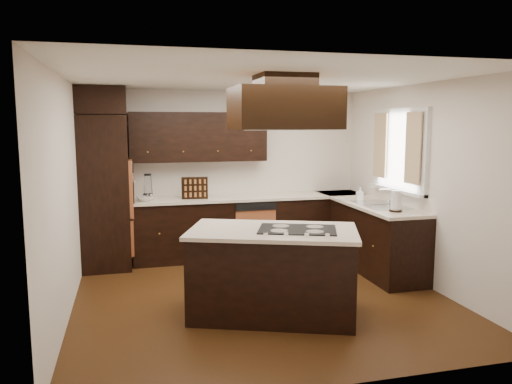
% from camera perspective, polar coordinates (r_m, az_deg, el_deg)
% --- Properties ---
extents(floor, '(4.20, 4.20, 0.02)m').
position_cam_1_polar(floor, '(5.98, 0.52, -11.90)').
color(floor, '#522E11').
rests_on(floor, ground).
extents(ceiling, '(4.20, 4.20, 0.02)m').
position_cam_1_polar(ceiling, '(5.64, 0.55, 12.94)').
color(ceiling, white).
rests_on(ceiling, ground).
extents(wall_back, '(4.20, 0.02, 2.50)m').
position_cam_1_polar(wall_back, '(7.72, -3.52, 2.20)').
color(wall_back, beige).
rests_on(wall_back, ground).
extents(wall_front, '(4.20, 0.02, 2.50)m').
position_cam_1_polar(wall_front, '(3.71, 9.01, -4.09)').
color(wall_front, beige).
rests_on(wall_front, ground).
extents(wall_left, '(0.02, 4.20, 2.50)m').
position_cam_1_polar(wall_left, '(5.52, -21.12, -0.58)').
color(wall_left, beige).
rests_on(wall_left, ground).
extents(wall_right, '(0.02, 4.20, 2.50)m').
position_cam_1_polar(wall_right, '(6.54, 18.69, 0.77)').
color(wall_right, beige).
rests_on(wall_right, ground).
extents(oven_column, '(0.65, 0.75, 2.12)m').
position_cam_1_polar(oven_column, '(7.21, -16.87, -0.05)').
color(oven_column, black).
rests_on(oven_column, floor).
extents(wall_oven_face, '(0.05, 0.62, 0.78)m').
position_cam_1_polar(wall_oven_face, '(7.19, -14.10, 0.52)').
color(wall_oven_face, '#B25B33').
rests_on(wall_oven_face, oven_column).
extents(base_cabinets_back, '(2.93, 0.60, 0.88)m').
position_cam_1_polar(base_cabinets_back, '(7.55, -2.76, -4.15)').
color(base_cabinets_back, black).
rests_on(base_cabinets_back, floor).
extents(base_cabinets_right, '(0.60, 2.40, 0.88)m').
position_cam_1_polar(base_cabinets_right, '(7.29, 12.49, -4.76)').
color(base_cabinets_right, black).
rests_on(base_cabinets_right, floor).
extents(countertop_back, '(2.93, 0.63, 0.04)m').
position_cam_1_polar(countertop_back, '(7.45, -2.76, -0.71)').
color(countertop_back, beige).
rests_on(countertop_back, base_cabinets_back).
extents(countertop_right, '(0.63, 2.40, 0.04)m').
position_cam_1_polar(countertop_right, '(7.20, 12.49, -1.19)').
color(countertop_right, beige).
rests_on(countertop_right, base_cabinets_right).
extents(upper_cabinets, '(2.00, 0.34, 0.72)m').
position_cam_1_polar(upper_cabinets, '(7.44, -6.56, 6.27)').
color(upper_cabinets, black).
rests_on(upper_cabinets, wall_back).
extents(dishwasher_front, '(0.60, 0.05, 0.72)m').
position_cam_1_polar(dishwasher_front, '(7.34, -0.04, -4.83)').
color(dishwasher_front, '#B25B33').
rests_on(dishwasher_front, floor).
extents(window_frame, '(0.06, 1.32, 1.12)m').
position_cam_1_polar(window_frame, '(6.95, 16.09, 4.59)').
color(window_frame, silver).
rests_on(window_frame, wall_right).
extents(window_pane, '(0.00, 1.20, 1.00)m').
position_cam_1_polar(window_pane, '(6.97, 16.29, 4.59)').
color(window_pane, white).
rests_on(window_pane, wall_right).
extents(curtain_left, '(0.02, 0.34, 0.90)m').
position_cam_1_polar(curtain_left, '(6.56, 17.51, 4.79)').
color(curtain_left, beige).
rests_on(curtain_left, wall_right).
extents(curtain_right, '(0.02, 0.34, 0.90)m').
position_cam_1_polar(curtain_right, '(7.29, 14.02, 5.19)').
color(curtain_right, beige).
rests_on(curtain_right, wall_right).
extents(sink_rim, '(0.52, 0.84, 0.01)m').
position_cam_1_polar(sink_rim, '(6.90, 13.92, -1.43)').
color(sink_rim, silver).
rests_on(sink_rim, countertop_right).
extents(island, '(1.88, 1.45, 0.88)m').
position_cam_1_polar(island, '(5.31, 1.93, -9.35)').
color(island, black).
rests_on(island, floor).
extents(island_top, '(1.96, 1.53, 0.04)m').
position_cam_1_polar(island_top, '(5.19, 1.95, -4.50)').
color(island_top, beige).
rests_on(island_top, island).
extents(cooktop, '(0.93, 0.77, 0.01)m').
position_cam_1_polar(cooktop, '(5.17, 4.76, -4.27)').
color(cooktop, black).
rests_on(cooktop, island_top).
extents(range_hood, '(1.05, 0.72, 0.42)m').
position_cam_1_polar(range_hood, '(5.13, 3.25, 9.52)').
color(range_hood, black).
rests_on(range_hood, ceiling).
extents(hood_duct, '(0.55, 0.50, 0.13)m').
position_cam_1_polar(hood_duct, '(5.14, 3.28, 12.58)').
color(hood_duct, black).
rests_on(hood_duct, ceiling).
extents(blender_base, '(0.15, 0.15, 0.10)m').
position_cam_1_polar(blender_base, '(7.24, -12.21, -0.57)').
color(blender_base, silver).
rests_on(blender_base, countertop_back).
extents(blender_pitcher, '(0.13, 0.13, 0.26)m').
position_cam_1_polar(blender_pitcher, '(7.22, -12.25, 0.84)').
color(blender_pitcher, silver).
rests_on(blender_pitcher, blender_base).
extents(spice_rack, '(0.39, 0.14, 0.32)m').
position_cam_1_polar(spice_rack, '(7.29, -7.02, 0.46)').
color(spice_rack, black).
rests_on(spice_rack, countertop_back).
extents(mixing_bowl, '(0.29, 0.29, 0.07)m').
position_cam_1_polar(mixing_bowl, '(7.25, -12.44, -0.70)').
color(mixing_bowl, silver).
rests_on(mixing_bowl, countertop_back).
extents(soap_bottle, '(0.10, 0.10, 0.19)m').
position_cam_1_polar(soap_bottle, '(7.24, 11.77, -0.20)').
color(soap_bottle, silver).
rests_on(soap_bottle, countertop_right).
extents(paper_towel, '(0.13, 0.13, 0.27)m').
position_cam_1_polar(paper_towel, '(6.43, 15.70, -1.00)').
color(paper_towel, silver).
rests_on(paper_towel, countertop_right).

